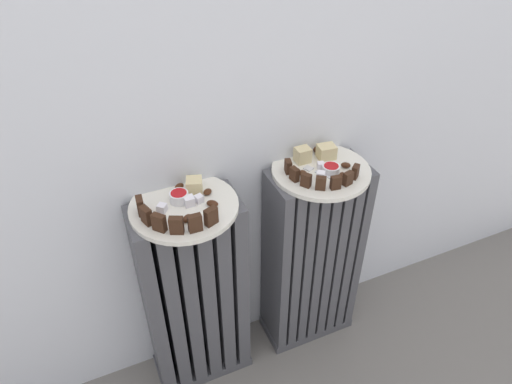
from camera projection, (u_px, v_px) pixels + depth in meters
radiator_left at (195, 298)px, 1.32m from camera, size 0.29×0.14×0.65m
radiator_right at (312, 259)px, 1.44m from camera, size 0.29×0.14×0.65m
plate_left at (184, 206)px, 1.11m from camera, size 0.26×0.26×0.01m
plate_right at (321, 171)px, 1.23m from camera, size 0.26×0.26×0.01m
dark_cake_slice_left_0 at (140, 206)px, 1.07m from camera, size 0.02×0.03×0.04m
dark_cake_slice_left_1 at (146, 216)px, 1.04m from camera, size 0.02×0.03×0.04m
dark_cake_slice_left_2 at (159, 223)px, 1.03m from camera, size 0.03×0.03×0.04m
dark_cake_slice_left_3 at (176, 225)px, 1.02m from camera, size 0.03×0.03×0.04m
dark_cake_slice_left_4 at (195, 223)px, 1.02m from camera, size 0.03×0.02×0.04m
dark_cake_slice_left_5 at (211, 216)px, 1.04m from camera, size 0.03×0.03×0.04m
marble_cake_slice_left_0 at (194, 186)px, 1.14m from camera, size 0.05×0.05×0.04m
turkish_delight_left_0 at (189, 201)px, 1.10m from camera, size 0.02×0.02×0.02m
turkish_delight_left_1 at (162, 208)px, 1.08m from camera, size 0.03×0.03×0.02m
turkish_delight_left_2 at (199, 199)px, 1.11m from camera, size 0.02×0.02×0.02m
medjool_date_left_0 at (212, 204)px, 1.10m from camera, size 0.03×0.03×0.01m
medjool_date_left_1 at (187, 218)px, 1.06m from camera, size 0.03×0.03×0.02m
medjool_date_left_2 at (179, 187)px, 1.15m from camera, size 0.03×0.03×0.02m
medjool_date_left_3 at (208, 192)px, 1.14m from camera, size 0.03×0.03×0.01m
jam_bowl_left at (179, 196)px, 1.11m from camera, size 0.05×0.05×0.03m
dark_cake_slice_right_0 at (288, 167)px, 1.21m from camera, size 0.02×0.03×0.04m
dark_cake_slice_right_1 at (294, 174)px, 1.18m from camera, size 0.02×0.03×0.04m
dark_cake_slice_right_2 at (306, 180)px, 1.16m from camera, size 0.03×0.03×0.04m
dark_cake_slice_right_3 at (321, 183)px, 1.15m from camera, size 0.03×0.03×0.04m
dark_cake_slice_right_4 at (336, 183)px, 1.15m from camera, size 0.03×0.02×0.04m
dark_cake_slice_right_5 at (348, 179)px, 1.16m from camera, size 0.03×0.02×0.04m
dark_cake_slice_right_6 at (355, 172)px, 1.19m from camera, size 0.03×0.03×0.04m
marble_cake_slice_right_0 at (303, 155)px, 1.25m from camera, size 0.04×0.03×0.04m
marble_cake_slice_right_1 at (326, 152)px, 1.26m from camera, size 0.05×0.04×0.04m
turkish_delight_right_0 at (321, 166)px, 1.23m from camera, size 0.02×0.02×0.02m
turkish_delight_right_1 at (321, 176)px, 1.19m from camera, size 0.03×0.03×0.02m
medjool_date_right_0 at (346, 165)px, 1.23m from camera, size 0.03×0.03×0.02m
medjool_date_right_1 at (303, 174)px, 1.20m from camera, size 0.02×0.03×0.01m
medjool_date_right_2 at (342, 175)px, 1.19m from camera, size 0.03×0.03×0.02m
medjool_date_right_3 at (317, 150)px, 1.29m from camera, size 0.02×0.02×0.02m
jam_bowl_right at (331, 168)px, 1.21m from camera, size 0.05×0.05×0.02m
fork at (317, 172)px, 1.22m from camera, size 0.05×0.09×0.00m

